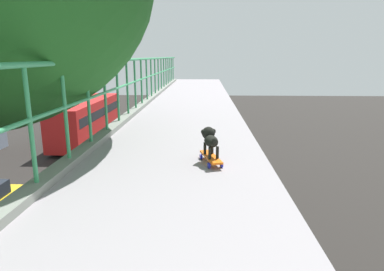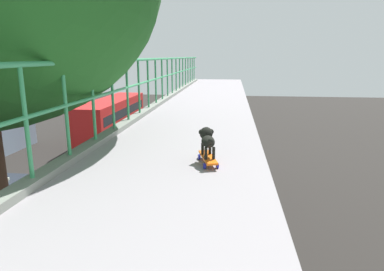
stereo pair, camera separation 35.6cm
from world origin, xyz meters
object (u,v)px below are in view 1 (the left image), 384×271
Objects in this scene: city_bus at (87,118)px; small_dog at (210,138)px; car_blue_fifth at (21,252)px; toy_skateboard at (211,158)px.

city_bus is 27.34× the size of small_dog.
small_dog is at bearing -43.15° from car_blue_fifth.
car_blue_fifth is 9.82m from toy_skateboard.
city_bus is 25.80m from small_dog.
city_bus is 25.80m from toy_skateboard.
car_blue_fifth is 0.39× the size of city_bus.
city_bus is (-3.80, 17.75, 1.23)m from car_blue_fifth.
car_blue_fifth is 9.91m from small_dog.
toy_skateboard is at bearing -70.50° from small_dog.
car_blue_fifth is at bearing 136.85° from small_dog.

